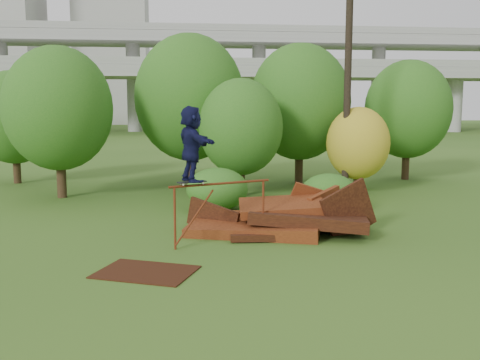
{
  "coord_description": "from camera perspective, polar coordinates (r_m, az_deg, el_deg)",
  "views": [
    {
      "loc": [
        -2.38,
        -12.36,
        3.6
      ],
      "look_at": [
        -0.8,
        2.0,
        1.6
      ],
      "focal_mm": 40.0,
      "sensor_mm": 36.0,
      "label": 1
    }
  ],
  "objects": [
    {
      "name": "scrap_pile",
      "position": [
        15.45,
        4.26,
        -4.24
      ],
      "size": [
        5.63,
        3.37,
        1.87
      ],
      "color": "#431A0C",
      "rests_on": "ground"
    },
    {
      "name": "freeway_overpass",
      "position": [
        75.62,
        -4.56,
        12.95
      ],
      "size": [
        160.0,
        15.0,
        13.7
      ],
      "color": "gray",
      "rests_on": "ground"
    },
    {
      "name": "tree_3",
      "position": [
        25.11,
        6.41,
        8.26
      ],
      "size": [
        4.67,
        4.67,
        6.48
      ],
      "color": "black",
      "rests_on": "ground"
    },
    {
      "name": "grind_rail",
      "position": [
        13.98,
        -2.06,
        -1.99
      ],
      "size": [
        2.69,
        1.1,
        1.63
      ],
      "color": "#61210F",
      "rests_on": "ground"
    },
    {
      "name": "tree_4",
      "position": [
        22.52,
        12.48,
        3.83
      ],
      "size": [
        2.59,
        2.59,
        3.58
      ],
      "color": "black",
      "rests_on": "ground"
    },
    {
      "name": "shrub_right",
      "position": [
        18.12,
        9.44,
        -1.48
      ],
      "size": [
        1.94,
        1.78,
        1.37
      ],
      "primitive_type": "ellipsoid",
      "color": "#154F15",
      "rests_on": "ground"
    },
    {
      "name": "tree_5",
      "position": [
        27.52,
        17.47,
        7.2
      ],
      "size": [
        4.16,
        4.16,
        5.85
      ],
      "color": "black",
      "rests_on": "ground"
    },
    {
      "name": "ground",
      "position": [
        13.09,
        4.49,
        -8.1
      ],
      "size": [
        240.0,
        240.0,
        0.0
      ],
      "primitive_type": "plane",
      "color": "#2D5116",
      "rests_on": "ground"
    },
    {
      "name": "skater",
      "position": [
        13.48,
        -5.2,
        3.86
      ],
      "size": [
        1.14,
        1.85,
        1.9
      ],
      "primitive_type": "imported",
      "rotation": [
        0.0,
        0.0,
        1.93
      ],
      "color": "#101238",
      "rests_on": "skateboard"
    },
    {
      "name": "shrub_left",
      "position": [
        18.58,
        -2.44,
        -0.97
      ],
      "size": [
        2.15,
        1.98,
        1.49
      ],
      "primitive_type": "ellipsoid",
      "color": "#154F15",
      "rests_on": "ground"
    },
    {
      "name": "tree_2",
      "position": [
        21.26,
        0.09,
        5.66
      ],
      "size": [
        3.34,
        3.34,
        4.71
      ],
      "color": "black",
      "rests_on": "ground"
    },
    {
      "name": "utility_pole",
      "position": [
        21.89,
        11.44,
        11.44
      ],
      "size": [
        1.4,
        0.28,
        9.89
      ],
      "color": "black",
      "rests_on": "ground"
    },
    {
      "name": "flat_plate",
      "position": [
        11.99,
        -10.01,
        -9.63
      ],
      "size": [
        2.45,
        2.14,
        0.03
      ],
      "primitive_type": "cube",
      "rotation": [
        0.0,
        0.0,
        -0.39
      ],
      "color": "#32160A",
      "rests_on": "ground"
    },
    {
      "name": "skateboard",
      "position": [
        13.58,
        -5.15,
        -0.21
      ],
      "size": [
        0.77,
        0.46,
        0.08
      ],
      "rotation": [
        0.0,
        0.0,
        0.37
      ],
      "color": "black",
      "rests_on": "grind_rail"
    },
    {
      "name": "tree_1",
      "position": [
        24.09,
        -5.38,
        8.74
      ],
      "size": [
        4.88,
        4.88,
        6.79
      ],
      "color": "black",
      "rests_on": "ground"
    },
    {
      "name": "building_right",
      "position": [
        115.64,
        -13.35,
        12.82
      ],
      "size": [
        14.0,
        14.0,
        28.0
      ],
      "primitive_type": "cube",
      "color": "#9E9E99",
      "rests_on": "ground"
    },
    {
      "name": "tree_6",
      "position": [
        27.07,
        -22.96,
        6.17
      ],
      "size": [
        3.76,
        3.76,
        5.25
      ],
      "color": "black",
      "rests_on": "ground"
    },
    {
      "name": "tree_0",
      "position": [
        22.12,
        -18.81,
        7.22
      ],
      "size": [
        4.21,
        4.21,
        5.93
      ],
      "color": "black",
      "rests_on": "ground"
    }
  ]
}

